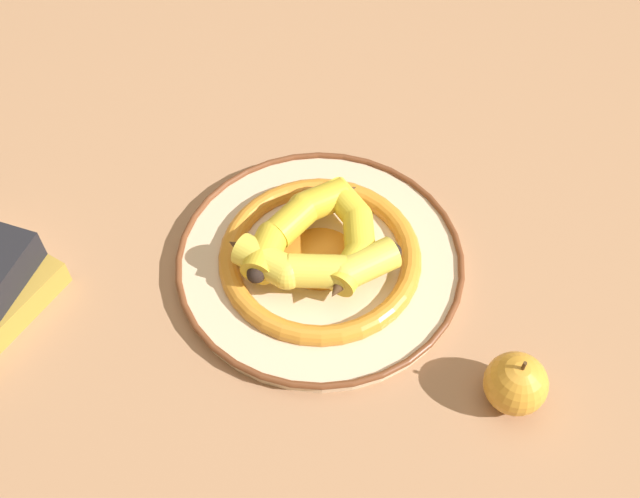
% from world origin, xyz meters
% --- Properties ---
extents(ground_plane, '(2.80, 2.80, 0.00)m').
position_xyz_m(ground_plane, '(0.00, 0.00, 0.00)').
color(ground_plane, '#A87A56').
extents(decorative_bowl, '(0.35, 0.35, 0.03)m').
position_xyz_m(decorative_bowl, '(0.04, -0.02, 0.01)').
color(decorative_bowl, beige).
rests_on(decorative_bowl, ground_plane).
extents(banana_a, '(0.11, 0.18, 0.04)m').
position_xyz_m(banana_a, '(0.08, -0.00, 0.05)').
color(banana_a, gold).
rests_on(banana_a, decorative_bowl).
extents(banana_b, '(0.12, 0.19, 0.04)m').
position_xyz_m(banana_b, '(0.01, 0.00, 0.05)').
color(banana_b, yellow).
rests_on(banana_b, decorative_bowl).
extents(banana_c, '(0.17, 0.10, 0.04)m').
position_xyz_m(banana_c, '(0.03, -0.06, 0.05)').
color(banana_c, yellow).
rests_on(banana_c, decorative_bowl).
extents(apple, '(0.07, 0.07, 0.08)m').
position_xyz_m(apple, '(-0.21, -0.14, 0.03)').
color(apple, gold).
rests_on(apple, ground_plane).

